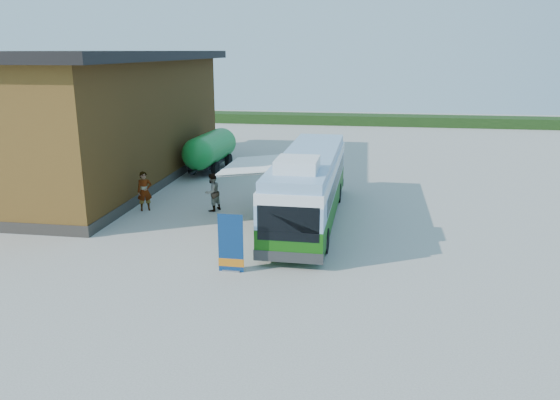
% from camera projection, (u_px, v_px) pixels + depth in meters
% --- Properties ---
extents(ground, '(100.00, 100.00, 0.00)m').
position_uv_depth(ground, '(241.00, 246.00, 21.75)').
color(ground, '#BCB7AD').
rests_on(ground, ground).
extents(barn, '(9.60, 21.20, 7.50)m').
position_uv_depth(barn, '(102.00, 120.00, 31.89)').
color(barn, brown).
rests_on(barn, ground).
extents(hedge, '(40.00, 3.00, 1.00)m').
position_uv_depth(hedge, '(397.00, 120.00, 56.62)').
color(hedge, '#264419').
rests_on(hedge, ground).
extents(bus, '(2.70, 11.85, 3.63)m').
position_uv_depth(bus, '(308.00, 184.00, 24.41)').
color(bus, '#176010').
rests_on(bus, ground).
extents(awning, '(2.58, 4.14, 0.51)m').
position_uv_depth(awning, '(257.00, 163.00, 24.48)').
color(awning, white).
rests_on(awning, ground).
extents(banner, '(0.92, 0.19, 2.11)m').
position_uv_depth(banner, '(231.00, 248.00, 19.01)').
color(banner, navy).
rests_on(banner, ground).
extents(picnic_table, '(1.77, 1.63, 0.87)m').
position_uv_depth(picnic_table, '(300.00, 215.00, 23.62)').
color(picnic_table, tan).
rests_on(picnic_table, ground).
extents(person_a, '(0.84, 0.74, 1.93)m').
position_uv_depth(person_a, '(145.00, 191.00, 26.34)').
color(person_a, '#999999').
rests_on(person_a, ground).
extents(person_b, '(1.04, 1.12, 1.85)m').
position_uv_depth(person_b, '(212.00, 192.00, 26.29)').
color(person_b, '#999999').
rests_on(person_b, ground).
extents(slurry_tanker, '(2.28, 6.68, 2.47)m').
position_uv_depth(slurry_tanker, '(210.00, 149.00, 34.99)').
color(slurry_tanker, '#198B34').
rests_on(slurry_tanker, ground).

